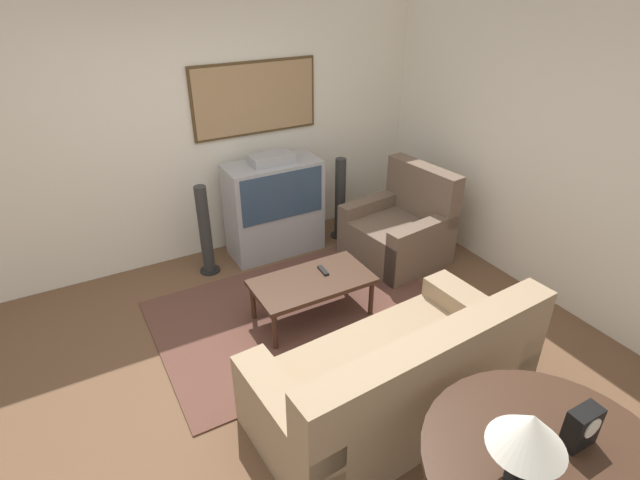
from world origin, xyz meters
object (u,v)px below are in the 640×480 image
Objects in this scene: tv at (274,207)px; coffee_table at (312,284)px; couch at (397,380)px; speaker_tower_right at (340,201)px; mantel_clock at (582,427)px; speaker_tower_left at (205,233)px; armchair at (400,231)px; console_table at (550,472)px; table_lamp at (530,432)px.

tv is 1.29m from coffee_table.
speaker_tower_right is at bearing -116.51° from couch.
speaker_tower_left is (-0.76, 3.56, -0.42)m from mantel_clock.
mantel_clock is (-0.03, -3.62, 0.34)m from tv.
armchair reaches higher than speaker_tower_left.
console_table is 1.29× the size of speaker_tower_left.
speaker_tower_right is (0.79, -0.06, -0.08)m from tv.
mantel_clock reaches higher than console_table.
tv is 1.17× the size of speaker_tower_left.
speaker_tower_right is at bearing 49.91° from coffee_table.
table_lamp is 3.82m from speaker_tower_right.
couch reaches higher than coffee_table.
couch is 1.98× the size of armchair.
armchair reaches higher than console_table.
tv is 2.53m from couch.
table_lamp reaches higher than speaker_tower_left.
console_table is at bearing -105.72° from speaker_tower_right.
armchair is 1.40m from coffee_table.
couch is at bearing -77.29° from speaker_tower_left.
couch is 2.10× the size of speaker_tower_left.
table_lamp is at bearing 179.86° from mantel_clock.
couch is 1.20m from console_table.
coffee_table is at bearing -94.56° from couch.
table_lamp is 0.47m from mantel_clock.
coffee_table is 1.10× the size of speaker_tower_left.
speaker_tower_right is at bearing 77.11° from mantel_clock.
mantel_clock is (0.42, -0.00, -0.21)m from table_lamp.
mantel_clock is at bearing -28.67° from armchair.
console_table is 3.73m from speaker_tower_right.
couch is at bearing 90.73° from console_table.
table_lamp is at bearing -109.15° from speaker_tower_right.
table_lamp is 0.44× the size of speaker_tower_right.
couch is (-0.24, -2.51, -0.22)m from tv.
armchair is at bearing -20.88° from speaker_tower_left.
speaker_tower_right is (1.01, 1.19, 0.09)m from coffee_table.
coffee_table is 4.78× the size of mantel_clock.
couch is 9.14× the size of mantel_clock.
couch is 2.10× the size of speaker_tower_right.
coffee_table is 2.41m from console_table.
console_table is 0.45m from table_lamp.
coffee_table is 1.10× the size of speaker_tower_right.
table_lamp is at bearing -84.57° from speaker_tower_left.
speaker_tower_left is at bearing 95.43° from table_lamp.
console_table is (0.01, -1.14, 0.39)m from couch.
armchair is at bearing -35.48° from tv.
tv is 1.11× the size of armchair.
table_lamp is (-0.23, -2.36, 0.72)m from coffee_table.
tv is 3.65m from console_table.
table_lamp is (-0.45, -3.62, 0.55)m from tv.
armchair is at bearing 65.32° from console_table.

